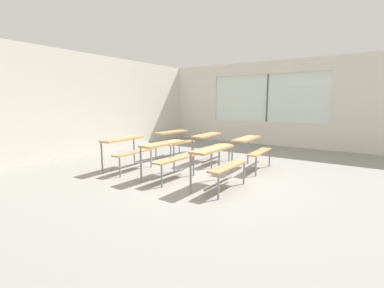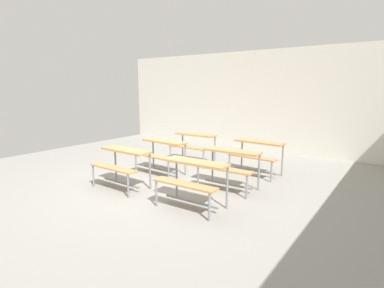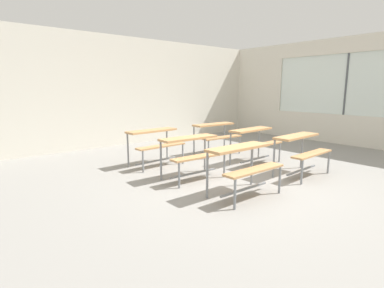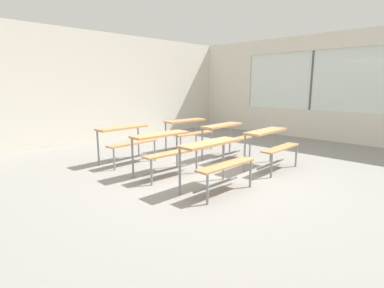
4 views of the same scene
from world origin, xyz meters
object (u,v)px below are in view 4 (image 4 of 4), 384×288
at_px(desk_bench_r0c0, 215,154).
at_px(desk_bench_r2c0, 126,136).
at_px(desk_bench_r1c0, 164,144).
at_px(desk_bench_r2c1, 188,127).
at_px(desk_bench_r1c1, 226,133).
at_px(desk_bench_r0c1, 271,140).

relative_size(desk_bench_r0c0, desk_bench_r2c0, 0.98).
height_order(desk_bench_r1c0, desk_bench_r2c0, same).
relative_size(desk_bench_r1c0, desk_bench_r2c1, 0.99).
height_order(desk_bench_r1c1, desk_bench_r2c1, same).
relative_size(desk_bench_r1c1, desk_bench_r2c0, 1.00).
relative_size(desk_bench_r0c0, desk_bench_r1c1, 0.99).
relative_size(desk_bench_r0c1, desk_bench_r2c0, 1.00).
xyz_separation_m(desk_bench_r0c1, desk_bench_r2c1, (0.07, 2.31, 0.00)).
bearing_deg(desk_bench_r0c0, desk_bench_r1c1, 34.53).
bearing_deg(desk_bench_r1c1, desk_bench_r2c1, 86.82).
bearing_deg(desk_bench_r0c0, desk_bench_r2c1, 54.27).
height_order(desk_bench_r0c0, desk_bench_r2c1, same).
bearing_deg(desk_bench_r0c1, desk_bench_r1c0, 144.05).
distance_m(desk_bench_r0c0, desk_bench_r0c1, 1.64).
distance_m(desk_bench_r0c1, desk_bench_r1c1, 1.11).
xyz_separation_m(desk_bench_r1c1, desk_bench_r2c1, (0.02, 1.19, 0.00)).
relative_size(desk_bench_r0c0, desk_bench_r1c0, 0.99).
bearing_deg(desk_bench_r0c1, desk_bench_r1c1, 85.31).
distance_m(desk_bench_r1c0, desk_bench_r2c1, 2.11).
bearing_deg(desk_bench_r2c0, desk_bench_r2c1, -3.56).
distance_m(desk_bench_r2c0, desk_bench_r2c1, 1.75).
bearing_deg(desk_bench_r2c0, desk_bench_r0c1, -56.85).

